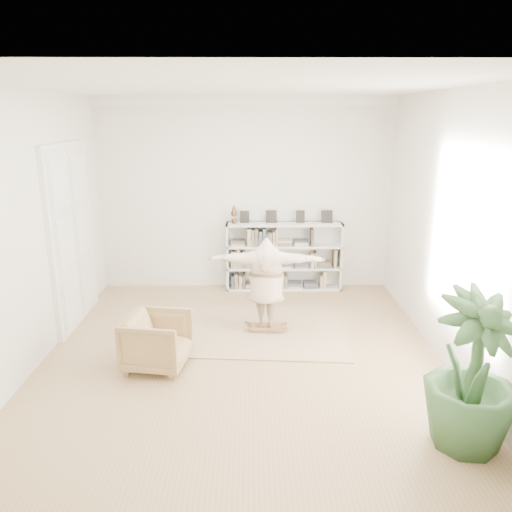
% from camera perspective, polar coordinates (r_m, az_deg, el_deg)
% --- Properties ---
extents(floor, '(6.00, 6.00, 0.00)m').
position_cam_1_polar(floor, '(7.15, -1.53, -11.26)').
color(floor, '#97724E').
rests_on(floor, ground).
extents(room_shell, '(6.00, 6.00, 6.00)m').
position_cam_1_polar(room_shell, '(9.32, -1.38, 17.35)').
color(room_shell, silver).
rests_on(room_shell, floor).
extents(doors, '(0.09, 1.78, 2.92)m').
position_cam_1_polar(doors, '(8.38, -20.26, 2.03)').
color(doors, white).
rests_on(doors, floor).
extents(bookshelf, '(2.20, 0.35, 1.64)m').
position_cam_1_polar(bookshelf, '(9.57, 3.18, -0.12)').
color(bookshelf, silver).
rests_on(bookshelf, floor).
extents(armchair, '(0.92, 0.90, 0.73)m').
position_cam_1_polar(armchair, '(6.83, -11.23, -9.52)').
color(armchair, tan).
rests_on(armchair, floor).
extents(rug, '(2.64, 2.18, 0.02)m').
position_cam_1_polar(rug, '(7.89, 1.13, -8.50)').
color(rug, tan).
rests_on(rug, floor).
extents(rocker_board, '(0.48, 0.31, 0.10)m').
position_cam_1_polar(rocker_board, '(7.86, 1.13, -8.14)').
color(rocker_board, brown).
rests_on(rocker_board, rug).
extents(person, '(1.78, 0.60, 1.43)m').
position_cam_1_polar(person, '(7.59, 1.16, -2.83)').
color(person, '#CCAE99').
rests_on(person, rocker_board).
extents(houseplant, '(1.19, 1.19, 1.63)m').
position_cam_1_polar(houseplant, '(5.46, 23.50, -12.07)').
color(houseplant, '#2D5028').
rests_on(houseplant, floor).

